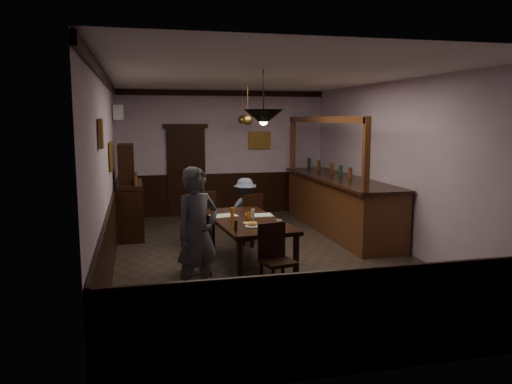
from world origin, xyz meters
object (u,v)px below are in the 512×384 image
object	(u,v)px
sideboard	(130,200)
pendant_iron	(264,117)
person_standing	(197,234)
person_seated_left	(199,210)
pendant_brass_mid	(248,120)
person_seated_right	(245,210)
pendant_brass_far	(242,120)
coffee_cup	(279,222)
soda_can	(249,216)
chair_near	(275,255)
bar_counter	(339,203)
dining_table	(247,223)
chair_side	(192,242)
chair_far_left	(202,217)
chair_far_right	(250,217)

from	to	relation	value
sideboard	pendant_iron	bearing A→B (deg)	-60.11
person_standing	sideboard	world-z (taller)	sideboard
person_seated_left	sideboard	distance (m)	1.60
pendant_iron	pendant_brass_mid	xyz separation A→B (m)	(0.42, 2.88, -0.05)
person_seated_right	pendant_brass_far	world-z (taller)	pendant_brass_far
coffee_cup	soda_can	bearing A→B (deg)	118.63
person_standing	sideboard	xyz separation A→B (m)	(-0.89, 3.83, -0.13)
coffee_cup	pendant_brass_mid	xyz separation A→B (m)	(0.12, 2.65, 1.50)
chair_near	pendant_iron	bearing A→B (deg)	80.76
chair_near	person_seated_right	world-z (taller)	person_seated_right
bar_counter	pendant_iron	world-z (taller)	pendant_iron
pendant_brass_far	coffee_cup	bearing A→B (deg)	-94.43
pendant_iron	pendant_brass_mid	distance (m)	2.91
chair_near	soda_can	xyz separation A→B (m)	(-0.08, 1.27, 0.30)
person_seated_left	sideboard	world-z (taller)	sideboard
person_seated_left	pendant_brass_mid	size ratio (longest dim) A/B	1.59
dining_table	sideboard	world-z (taller)	sideboard
chair_side	chair_far_left	bearing A→B (deg)	-19.32
person_seated_left	pendant_brass_far	bearing A→B (deg)	-141.05
chair_far_left	coffee_cup	world-z (taller)	chair_far_left
sideboard	dining_table	bearing A→B (deg)	-53.82
pendant_brass_mid	pendant_brass_far	size ratio (longest dim) A/B	1.00
sideboard	pendant_iron	size ratio (longest dim) A/B	2.40
chair_near	pendant_iron	size ratio (longest dim) A/B	1.23
chair_far_right	chair_near	bearing A→B (deg)	70.84
chair_near	sideboard	bearing A→B (deg)	103.91
chair_far_right	chair_side	distance (m)	2.02
soda_can	sideboard	bearing A→B (deg)	125.96
chair_side	soda_can	bearing A→B (deg)	-82.22
person_seated_left	sideboard	bearing A→B (deg)	-57.60
chair_side	pendant_brass_far	world-z (taller)	pendant_brass_far
person_seated_right	pendant_iron	world-z (taller)	pendant_iron
person_standing	dining_table	bearing A→B (deg)	25.77
person_seated_right	bar_counter	distance (m)	2.09
dining_table	sideboard	size ratio (longest dim) A/B	1.24
person_standing	sideboard	bearing A→B (deg)	73.99
dining_table	person_seated_left	world-z (taller)	person_seated_left
person_standing	pendant_brass_mid	distance (m)	3.97
chair_far_left	chair_side	size ratio (longest dim) A/B	1.15
chair_far_left	coffee_cup	distance (m)	2.03
chair_far_right	pendant_iron	world-z (taller)	pendant_iron
chair_side	person_seated_right	bearing A→B (deg)	-39.48
chair_far_left	sideboard	xyz separation A→B (m)	(-1.27, 1.28, 0.16)
pendant_iron	chair_far_right	bearing A→B (deg)	82.26
person_standing	soda_can	xyz separation A→B (m)	(0.96, 1.28, -0.05)
bar_counter	pendant_brass_mid	size ratio (longest dim) A/B	5.21
chair_side	sideboard	world-z (taller)	sideboard
sideboard	pendant_brass_far	xyz separation A→B (m)	(2.51, 1.04, 1.56)
bar_counter	pendant_brass_mid	world-z (taller)	pendant_brass_mid
chair_far_right	sideboard	distance (m)	2.49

